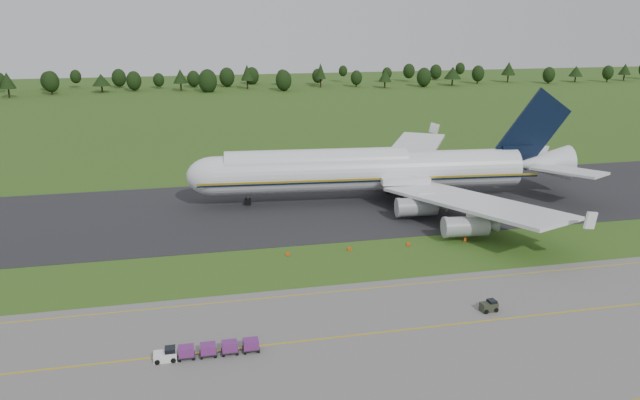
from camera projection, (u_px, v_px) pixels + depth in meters
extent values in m
plane|color=#2E4F17|center=(293.00, 266.00, 92.15)|extent=(600.00, 600.00, 0.00)
cube|color=#62625E|center=(354.00, 399.00, 60.35)|extent=(300.00, 52.00, 0.06)
cube|color=black|center=(267.00, 210.00, 118.32)|extent=(300.00, 40.00, 0.08)
cube|color=#C59C0B|center=(326.00, 338.00, 71.56)|extent=(300.00, 0.25, 0.01)
cube|color=#C59C0B|center=(306.00, 294.00, 82.78)|extent=(120.00, 0.20, 0.01)
cylinder|color=black|center=(9.00, 93.00, 273.34)|extent=(0.70, 0.70, 4.00)
cone|color=#1C3211|center=(7.00, 80.00, 271.74)|extent=(6.91, 6.91, 7.11)
cylinder|color=black|center=(52.00, 90.00, 283.60)|extent=(0.70, 0.70, 3.89)
sphere|color=#1C3211|center=(51.00, 82.00, 282.45)|extent=(7.42, 7.42, 7.42)
cylinder|color=black|center=(102.00, 89.00, 292.11)|extent=(0.70, 0.70, 3.09)
cone|color=#1C3211|center=(101.00, 80.00, 290.87)|extent=(8.38, 8.38, 5.50)
cylinder|color=black|center=(134.00, 88.00, 296.63)|extent=(0.70, 0.70, 3.24)
sphere|color=#1C3211|center=(134.00, 81.00, 295.67)|extent=(6.95, 6.95, 6.95)
cylinder|color=black|center=(181.00, 87.00, 297.12)|extent=(0.70, 0.70, 3.73)
cone|color=#1C3211|center=(180.00, 76.00, 295.62)|extent=(6.97, 6.97, 6.63)
cylinder|color=black|center=(208.00, 88.00, 293.32)|extent=(0.70, 0.70, 3.30)
sphere|color=#1C3211|center=(208.00, 81.00, 292.35)|extent=(8.67, 8.67, 8.67)
cylinder|color=black|center=(248.00, 85.00, 304.68)|extent=(0.70, 0.70, 4.24)
cone|color=#1C3211|center=(247.00, 72.00, 302.98)|extent=(6.22, 6.22, 7.53)
cylinder|color=black|center=(284.00, 88.00, 297.11)|extent=(0.70, 0.70, 3.29)
sphere|color=#1C3211|center=(284.00, 80.00, 296.14)|extent=(7.59, 7.59, 7.59)
cylinder|color=black|center=(321.00, 83.00, 311.43)|extent=(0.70, 0.70, 4.27)
cone|color=#1C3211|center=(321.00, 71.00, 309.72)|extent=(5.36, 5.36, 7.59)
cylinder|color=black|center=(356.00, 84.00, 313.35)|extent=(0.70, 0.70, 3.01)
sphere|color=#1C3211|center=(356.00, 78.00, 312.45)|extent=(5.68, 5.68, 5.68)
cylinder|color=black|center=(385.00, 85.00, 309.00)|extent=(0.70, 0.70, 3.20)
cone|color=#1C3211|center=(385.00, 76.00, 307.72)|extent=(6.58, 6.58, 5.69)
cylinder|color=black|center=(424.00, 84.00, 313.24)|extent=(0.70, 0.70, 3.21)
sphere|color=#1C3211|center=(424.00, 77.00, 312.29)|extent=(7.29, 7.29, 7.29)
cylinder|color=black|center=(452.00, 82.00, 318.93)|extent=(0.70, 0.70, 3.46)
cone|color=#1C3211|center=(453.00, 73.00, 317.54)|extent=(8.77, 8.77, 6.15)
cylinder|color=black|center=(478.00, 80.00, 327.98)|extent=(0.70, 0.70, 3.43)
sphere|color=#1C3211|center=(478.00, 74.00, 326.96)|extent=(6.51, 6.51, 6.51)
cylinder|color=black|center=(508.00, 79.00, 334.26)|extent=(0.70, 0.70, 3.87)
cone|color=#1C3211|center=(509.00, 68.00, 332.71)|extent=(7.53, 7.53, 6.88)
cylinder|color=black|center=(548.00, 81.00, 328.26)|extent=(0.70, 0.70, 2.99)
sphere|color=#1C3211|center=(549.00, 75.00, 327.38)|extent=(6.31, 6.31, 6.31)
cylinder|color=black|center=(575.00, 79.00, 334.98)|extent=(0.70, 0.70, 3.10)
cone|color=#1C3211|center=(576.00, 71.00, 333.74)|extent=(7.40, 7.40, 5.51)
cylinder|color=black|center=(607.00, 79.00, 335.42)|extent=(0.70, 0.70, 3.32)
sphere|color=#1C3211|center=(608.00, 72.00, 334.43)|extent=(5.84, 5.84, 5.84)
cylinder|color=black|center=(624.00, 78.00, 341.95)|extent=(0.70, 0.70, 3.32)
cone|color=#1C3211|center=(625.00, 69.00, 340.62)|extent=(6.71, 6.71, 5.90)
cylinder|color=silver|center=(369.00, 171.00, 122.54)|extent=(60.64, 12.90, 7.47)
cylinder|color=silver|center=(317.00, 164.00, 120.79)|extent=(35.68, 9.00, 5.83)
sphere|color=silver|center=(214.00, 176.00, 118.92)|extent=(7.47, 7.47, 7.47)
cone|color=silver|center=(542.00, 163.00, 126.71)|extent=(12.02, 8.11, 7.10)
cube|color=gold|center=(373.00, 179.00, 119.16)|extent=(66.17, 6.08, 0.36)
cube|color=silver|center=(473.00, 202.00, 105.66)|extent=(22.24, 36.68, 0.57)
cube|color=silver|center=(411.00, 152.00, 143.33)|extent=(27.16, 35.57, 0.57)
cylinder|color=#919399|center=(417.00, 207.00, 111.88)|extent=(7.54, 3.97, 3.32)
cylinder|color=#919399|center=(466.00, 226.00, 101.64)|extent=(7.54, 3.97, 3.32)
cylinder|color=#919399|center=(384.00, 172.00, 136.73)|extent=(7.54, 3.97, 3.32)
cylinder|color=#919399|center=(394.00, 159.00, 148.18)|extent=(7.54, 3.97, 3.32)
cube|color=black|center=(533.00, 130.00, 124.38)|extent=(15.13, 1.94, 16.67)
cube|color=silver|center=(568.00, 171.00, 119.41)|extent=(11.18, 14.62, 0.47)
cube|color=silver|center=(532.00, 153.00, 134.20)|extent=(12.71, 14.20, 0.47)
cylinder|color=slate|center=(248.00, 199.00, 121.08)|extent=(0.37, 0.37, 2.28)
cylinder|color=black|center=(248.00, 202.00, 121.21)|extent=(1.43, 1.05, 1.35)
cylinder|color=slate|center=(405.00, 201.00, 120.27)|extent=(0.37, 0.37, 2.28)
cylinder|color=black|center=(405.00, 203.00, 120.40)|extent=(1.43, 1.05, 1.35)
cylinder|color=slate|center=(393.00, 188.00, 129.14)|extent=(0.37, 0.37, 2.28)
cylinder|color=black|center=(393.00, 190.00, 129.27)|extent=(1.43, 1.05, 1.35)
cube|color=white|center=(165.00, 356.00, 66.89)|extent=(2.42, 1.30, 1.02)
cylinder|color=black|center=(157.00, 362.00, 66.17)|extent=(0.56, 0.20, 0.56)
cube|color=black|center=(187.00, 355.00, 67.40)|extent=(1.86, 1.40, 0.11)
cube|color=#5B2162|center=(186.00, 351.00, 67.24)|extent=(1.68, 1.30, 1.02)
cylinder|color=black|center=(180.00, 361.00, 66.69)|extent=(0.32, 0.14, 0.32)
cube|color=black|center=(208.00, 353.00, 67.88)|extent=(1.86, 1.40, 0.11)
cube|color=#5B2162|center=(208.00, 348.00, 67.72)|extent=(1.68, 1.30, 1.02)
cylinder|color=black|center=(202.00, 358.00, 67.17)|extent=(0.32, 0.14, 0.32)
cube|color=black|center=(230.00, 351.00, 68.36)|extent=(1.86, 1.40, 0.11)
cube|color=#5B2162|center=(230.00, 346.00, 68.20)|extent=(1.68, 1.30, 1.02)
cylinder|color=black|center=(224.00, 356.00, 67.65)|extent=(0.32, 0.14, 0.32)
cube|color=black|center=(251.00, 348.00, 68.84)|extent=(1.86, 1.40, 0.11)
cube|color=#5B2162|center=(251.00, 344.00, 68.68)|extent=(1.68, 1.30, 1.02)
cylinder|color=black|center=(245.00, 353.00, 68.13)|extent=(0.32, 0.14, 0.32)
cylinder|color=black|center=(165.00, 358.00, 66.96)|extent=(0.56, 0.20, 0.56)
cube|color=#2A3021|center=(489.00, 307.00, 78.02)|extent=(2.18, 1.45, 1.13)
cylinder|color=black|center=(485.00, 312.00, 77.37)|extent=(0.58, 0.21, 0.58)
cylinder|color=black|center=(491.00, 306.00, 78.82)|extent=(0.58, 0.21, 0.58)
cube|color=#F34207|center=(288.00, 254.00, 95.93)|extent=(0.50, 0.12, 0.60)
cube|color=black|center=(288.00, 256.00, 96.01)|extent=(0.30, 0.30, 0.04)
cube|color=#F34207|center=(349.00, 249.00, 97.95)|extent=(0.50, 0.12, 0.60)
cube|color=black|center=(349.00, 251.00, 98.03)|extent=(0.30, 0.30, 0.04)
cube|color=#F34207|center=(408.00, 244.00, 99.97)|extent=(0.50, 0.12, 0.60)
cube|color=black|center=(408.00, 246.00, 100.05)|extent=(0.30, 0.30, 0.04)
cube|color=#F34207|center=(465.00, 240.00, 101.99)|extent=(0.50, 0.12, 0.60)
cube|color=black|center=(465.00, 241.00, 102.07)|extent=(0.30, 0.30, 0.04)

